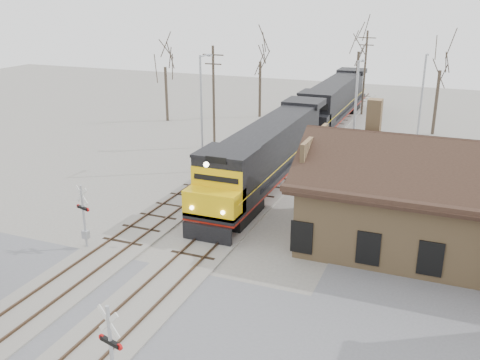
# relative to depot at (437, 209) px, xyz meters

# --- Properties ---
(ground) EXTENTS (140.00, 140.00, 0.00)m
(ground) POSITION_rel_depot_xyz_m (-11.99, -12.00, -2.41)
(ground) COLOR gray
(ground) RESTS_ON ground
(road) EXTENTS (60.00, 9.00, 0.03)m
(road) POSITION_rel_depot_xyz_m (-11.99, -12.00, -2.39)
(road) COLOR #5E5E63
(road) RESTS_ON ground
(track_main) EXTENTS (3.40, 90.00, 0.24)m
(track_main) POSITION_rel_depot_xyz_m (-11.99, 3.00, -2.34)
(track_main) COLOR gray
(track_main) RESTS_ON ground
(track_siding) EXTENTS (3.40, 90.00, 0.24)m
(track_siding) POSITION_rel_depot_xyz_m (-16.49, 3.00, -2.34)
(track_siding) COLOR gray
(track_siding) RESTS_ON ground
(depot) EXTENTS (15.20, 9.31, 7.90)m
(depot) POSITION_rel_depot_xyz_m (0.00, 0.00, 0.00)
(depot) COLOR #98774E
(depot) RESTS_ON ground
(locomotive_lead) EXTENTS (3.24, 21.66, 4.81)m
(locomotive_lead) POSITION_rel_depot_xyz_m (-11.99, 5.97, 0.12)
(locomotive_lead) COLOR black
(locomotive_lead) RESTS_ON ground
(locomotive_trailing) EXTENTS (3.24, 21.66, 4.56)m
(locomotive_trailing) POSITION_rel_depot_xyz_m (-11.99, 27.91, 0.12)
(locomotive_trailing) COLOR black
(locomotive_trailing) RESTS_ON ground
(crossbuck_near) EXTENTS (1.11, 0.37, 3.95)m
(crossbuck_near) POSITION_rel_depot_xyz_m (-9.47, -16.88, -0.55)
(crossbuck_near) COLOR #A5A8AD
(crossbuck_near) RESTS_ON ground
(crossbuck_far) EXTENTS (1.05, 0.38, 3.75)m
(crossbuck_far) POSITION_rel_depot_xyz_m (-18.01, -7.25, -0.62)
(crossbuck_far) COLOR #A5A8AD
(crossbuck_far) RESTS_ON ground
(streetlight_a) EXTENTS (0.25, 2.04, 9.19)m
(streetlight_a) POSITION_rel_depot_xyz_m (-17.98, 7.79, 2.73)
(streetlight_a) COLOR #A5A8AD
(streetlight_a) RESTS_ON ground
(streetlight_b) EXTENTS (0.25, 2.04, 9.08)m
(streetlight_b) POSITION_rel_depot_xyz_m (-6.46, 9.70, 2.67)
(streetlight_b) COLOR #A5A8AD
(streetlight_b) RESTS_ON ground
(streetlight_c) EXTENTS (0.25, 2.04, 8.62)m
(streetlight_c) POSITION_rel_depot_xyz_m (-2.57, 20.76, 2.44)
(streetlight_c) COLOR #A5A8AD
(streetlight_c) RESTS_ON ground
(utility_pole_a) EXTENTS (2.00, 0.24, 9.26)m
(utility_pole_a) POSITION_rel_depot_xyz_m (-20.14, 14.64, 2.44)
(utility_pole_a) COLOR #382D23
(utility_pole_a) RESTS_ON ground
(utility_pole_b) EXTENTS (2.00, 0.24, 9.65)m
(utility_pole_b) POSITION_rel_depot_xyz_m (-9.92, 34.39, 2.64)
(utility_pole_b) COLOR #382D23
(utility_pole_b) RESTS_ON ground
(tree_a) EXTENTS (3.99, 3.99, 9.77)m
(tree_a) POSITION_rel_depot_xyz_m (-29.73, 22.82, 4.54)
(tree_a) COLOR #382D23
(tree_a) RESTS_ON ground
(tree_b) EXTENTS (4.23, 4.23, 10.35)m
(tree_b) POSITION_rel_depot_xyz_m (-20.76, 28.65, 4.96)
(tree_b) COLOR #382D23
(tree_b) RESTS_ON ground
(tree_c) EXTENTS (4.74, 4.74, 11.62)m
(tree_c) POSITION_rel_depot_xyz_m (-11.06, 36.10, 5.87)
(tree_c) COLOR #382D23
(tree_c) RESTS_ON ground
(tree_d) EXTENTS (4.30, 4.30, 10.52)m
(tree_d) POSITION_rel_depot_xyz_m (-1.52, 27.49, 5.09)
(tree_d) COLOR #382D23
(tree_d) RESTS_ON ground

